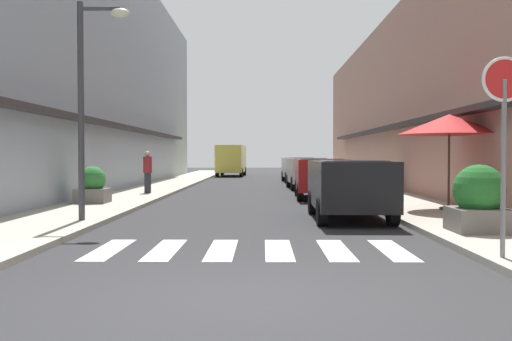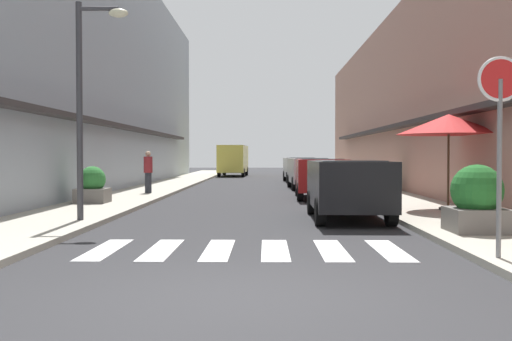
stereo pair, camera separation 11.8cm
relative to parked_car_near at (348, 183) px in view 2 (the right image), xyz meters
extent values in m
plane|color=#2B2B2D|center=(-2.35, 10.28, -0.92)|extent=(99.43, 99.43, 0.00)
cube|color=#ADA899|center=(-7.05, 10.28, -0.86)|extent=(2.61, 63.28, 0.12)
cube|color=#ADA899|center=(2.35, 10.28, -0.86)|extent=(2.61, 63.28, 0.12)
cube|color=#939EA8|center=(-10.85, 11.54, 4.58)|extent=(5.00, 42.68, 11.00)
cube|color=#332D2D|center=(-8.10, 11.54, 1.88)|extent=(0.50, 29.87, 0.16)
cube|color=#A87A6B|center=(6.16, 11.54, 3.13)|extent=(5.00, 42.68, 8.10)
cube|color=#332D2D|center=(3.41, 11.54, 1.88)|extent=(0.50, 29.87, 0.16)
cube|color=silver|center=(-4.72, -4.58, -0.91)|extent=(0.45, 2.20, 0.01)
cube|color=silver|center=(-3.77, -4.58, -0.91)|extent=(0.45, 2.20, 0.01)
cube|color=silver|center=(-2.82, -4.58, -0.91)|extent=(0.45, 2.20, 0.01)
cube|color=silver|center=(-1.87, -4.58, -0.91)|extent=(0.45, 2.20, 0.01)
cube|color=silver|center=(-0.92, -4.58, -0.91)|extent=(0.45, 2.20, 0.01)
cube|color=silver|center=(0.03, -4.58, -0.91)|extent=(0.45, 2.20, 0.01)
cube|color=black|center=(0.00, 0.04, -0.04)|extent=(1.78, 4.01, 1.13)
cube|color=black|center=(0.00, -0.16, 0.27)|extent=(1.49, 2.25, 0.56)
cylinder|color=black|center=(-0.78, 1.36, -0.60)|extent=(0.23, 0.64, 0.64)
cylinder|color=black|center=(0.81, 1.35, -0.60)|extent=(0.23, 0.64, 0.64)
cylinder|color=black|center=(-0.81, -1.27, -0.60)|extent=(0.23, 0.64, 0.64)
cylinder|color=black|center=(0.78, -1.29, -0.60)|extent=(0.23, 0.64, 0.64)
cube|color=maroon|center=(0.00, 7.02, -0.04)|extent=(1.87, 4.10, 1.13)
cube|color=black|center=(0.00, 6.81, 0.27)|extent=(1.54, 2.31, 0.56)
cylinder|color=black|center=(-0.75, 8.38, -0.60)|extent=(0.24, 0.65, 0.64)
cylinder|color=black|center=(0.84, 8.33, -0.60)|extent=(0.24, 0.65, 0.64)
cylinder|color=black|center=(-0.84, 5.71, -0.60)|extent=(0.24, 0.65, 0.64)
cylinder|color=black|center=(0.75, 5.66, -0.60)|extent=(0.24, 0.65, 0.64)
cube|color=silver|center=(0.00, 12.91, -0.04)|extent=(1.89, 4.10, 1.13)
cube|color=black|center=(0.00, 12.71, 0.27)|extent=(1.55, 2.31, 0.56)
cylinder|color=black|center=(-0.84, 14.21, -0.60)|extent=(0.24, 0.65, 0.64)
cylinder|color=black|center=(0.75, 14.27, -0.60)|extent=(0.24, 0.65, 0.64)
cylinder|color=black|center=(-0.75, 11.55, -0.60)|extent=(0.24, 0.65, 0.64)
cylinder|color=black|center=(0.84, 11.60, -0.60)|extent=(0.24, 0.65, 0.64)
cube|color=silver|center=(0.00, 19.84, -0.04)|extent=(1.90, 4.07, 1.13)
cube|color=black|center=(0.00, 19.64, 0.27)|extent=(1.55, 2.30, 0.56)
cylinder|color=black|center=(-0.84, 21.13, -0.60)|extent=(0.24, 0.65, 0.64)
cylinder|color=black|center=(0.75, 21.19, -0.60)|extent=(0.24, 0.65, 0.64)
cylinder|color=black|center=(-0.75, 18.48, -0.60)|extent=(0.24, 0.65, 0.64)
cylinder|color=black|center=(0.84, 18.54, -0.60)|extent=(0.24, 0.65, 0.64)
cube|color=#D8CC4C|center=(-4.54, 29.91, 0.41)|extent=(2.15, 5.47, 2.03)
cube|color=black|center=(-4.54, 29.64, 1.17)|extent=(1.75, 3.08, 0.56)
cylinder|color=black|center=(-5.37, 31.73, -0.60)|extent=(0.24, 0.65, 0.64)
cylinder|color=black|center=(-3.58, 31.66, -0.60)|extent=(0.24, 0.65, 0.64)
cylinder|color=black|center=(-5.50, 28.17, -0.60)|extent=(0.24, 0.65, 0.64)
cylinder|color=black|center=(-3.71, 28.10, -0.60)|extent=(0.24, 0.65, 0.64)
cylinder|color=slate|center=(1.32, -5.87, 0.48)|extent=(0.07, 0.07, 2.56)
cylinder|color=red|center=(1.32, -5.87, 1.76)|extent=(0.64, 0.03, 0.64)
torus|color=white|center=(1.32, -5.87, 1.76)|extent=(0.65, 0.05, 0.65)
cylinder|color=#38383D|center=(-6.25, -1.19, 1.66)|extent=(0.14, 0.14, 4.93)
cylinder|color=#38383D|center=(-5.80, -1.19, 3.98)|extent=(0.90, 0.10, 0.10)
ellipsoid|color=beige|center=(-5.35, -1.19, 3.88)|extent=(0.44, 0.28, 0.20)
cylinder|color=#262626|center=(2.91, 1.42, -0.77)|extent=(0.48, 0.48, 0.06)
cylinder|color=#4C3823|center=(2.91, 1.42, 0.35)|extent=(0.06, 0.06, 2.31)
cone|color=red|center=(2.91, 1.42, 1.51)|extent=(2.78, 2.78, 0.55)
cube|color=slate|center=(2.03, -3.08, -0.57)|extent=(1.05, 1.05, 0.46)
sphere|color=#236628|center=(2.03, -3.08, 0.00)|extent=(0.99, 0.99, 0.99)
cube|color=slate|center=(-7.41, 3.52, -0.58)|extent=(0.95, 0.95, 0.44)
sphere|color=#2D7533|center=(-7.41, 3.52, -0.07)|extent=(0.81, 0.81, 0.81)
cube|color=slate|center=(2.80, 9.47, -0.59)|extent=(0.87, 0.87, 0.42)
sphere|color=#195623|center=(2.80, 9.47, -0.12)|extent=(0.73, 0.73, 0.73)
cylinder|color=#282B33|center=(-6.64, 8.18, -0.40)|extent=(0.26, 0.26, 0.80)
cylinder|color=maroon|center=(-6.64, 8.18, 0.31)|extent=(0.34, 0.34, 0.63)
sphere|color=tan|center=(-6.64, 8.18, 0.73)|extent=(0.22, 0.22, 0.22)
camera|label=1|loc=(-2.14, -14.08, 0.67)|focal=40.07mm
camera|label=2|loc=(-2.02, -14.08, 0.67)|focal=40.07mm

